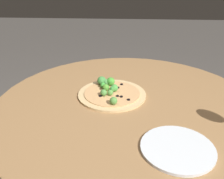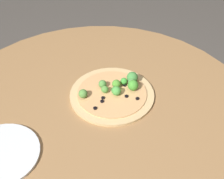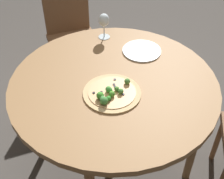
% 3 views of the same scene
% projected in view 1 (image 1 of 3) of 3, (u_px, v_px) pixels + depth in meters
% --- Properties ---
extents(dining_table, '(1.18, 1.18, 0.76)m').
position_uv_depth(dining_table, '(128.00, 115.00, 1.13)').
color(dining_table, olive).
rests_on(dining_table, ground_plane).
extents(pizza, '(0.31, 0.31, 0.06)m').
position_uv_depth(pizza, '(111.00, 92.00, 1.16)').
color(pizza, tan).
rests_on(pizza, dining_table).
extents(plate_near, '(0.24, 0.24, 0.01)m').
position_uv_depth(plate_near, '(178.00, 148.00, 0.81)').
color(plate_near, silver).
rests_on(plate_near, dining_table).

